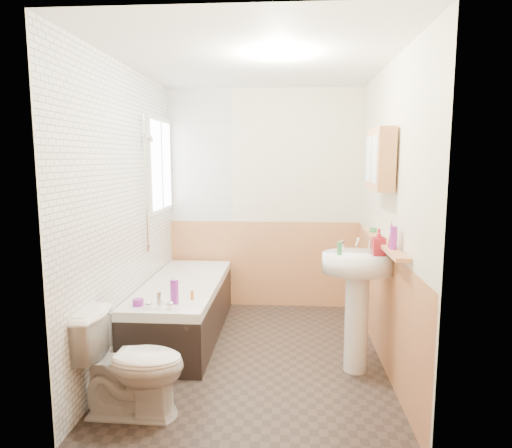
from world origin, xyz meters
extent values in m
plane|color=#2A221E|center=(0.00, 0.00, 0.00)|extent=(2.80, 2.80, 0.00)
plane|color=white|center=(0.00, 0.00, 2.50)|extent=(2.80, 2.80, 0.00)
cube|color=beige|center=(0.00, 1.41, 1.25)|extent=(2.20, 0.02, 2.50)
cube|color=beige|center=(0.00, -1.41, 1.25)|extent=(2.20, 0.02, 2.50)
cube|color=beige|center=(-1.11, 0.00, 1.25)|extent=(0.02, 2.80, 2.50)
cube|color=beige|center=(1.11, 0.00, 1.25)|extent=(0.02, 2.80, 2.50)
cube|color=tan|center=(1.09, 0.00, 0.50)|extent=(0.01, 2.80, 1.00)
cube|color=tan|center=(0.00, -1.39, 0.50)|extent=(2.20, 0.01, 1.00)
cube|color=tan|center=(0.00, 1.39, 0.50)|extent=(2.20, 0.01, 1.00)
cube|color=white|center=(-1.09, 0.00, 1.25)|extent=(0.01, 2.80, 2.50)
cube|color=white|center=(-0.73, 1.39, 1.75)|extent=(0.75, 0.01, 1.50)
cube|color=white|center=(-1.07, 0.95, 1.65)|extent=(0.03, 0.79, 0.99)
cube|color=white|center=(-1.05, 0.95, 1.65)|extent=(0.01, 0.70, 0.90)
cube|color=white|center=(-1.05, 0.95, 1.65)|extent=(0.01, 0.04, 0.90)
cube|color=black|center=(-0.73, 0.41, 0.23)|extent=(0.70, 1.84, 0.46)
cube|color=white|center=(-0.73, 0.41, 0.50)|extent=(0.70, 1.84, 0.08)
cube|color=white|center=(-0.73, 0.41, 0.49)|extent=(0.56, 1.70, 0.04)
cylinder|color=silver|center=(-0.73, -0.40, 0.61)|extent=(0.04, 0.04, 0.14)
sphere|color=silver|center=(-0.82, -0.40, 0.58)|extent=(0.06, 0.06, 0.06)
sphere|color=silver|center=(-0.64, -0.40, 0.58)|extent=(0.06, 0.06, 0.06)
cylinder|color=silver|center=(-1.05, 0.36, 1.48)|extent=(0.02, 0.02, 1.28)
cylinder|color=silver|center=(-1.05, 0.36, 0.90)|extent=(0.05, 0.05, 0.02)
cylinder|color=silver|center=(-1.05, 0.36, 2.07)|extent=(0.05, 0.05, 0.02)
cylinder|color=silver|center=(-1.00, 0.36, 1.91)|extent=(0.07, 0.09, 0.09)
imported|color=white|center=(-0.76, -1.00, 0.36)|extent=(0.74, 0.43, 0.72)
cylinder|color=white|center=(0.84, -0.24, 0.40)|extent=(0.19, 0.19, 0.79)
ellipsoid|color=white|center=(0.84, -0.24, 0.90)|extent=(0.57, 0.46, 0.15)
cylinder|color=silver|center=(0.73, -0.13, 1.02)|extent=(0.03, 0.03, 0.08)
cylinder|color=silver|center=(0.95, -0.13, 1.02)|extent=(0.03, 0.03, 0.08)
cylinder|color=silver|center=(0.84, -0.15, 1.06)|extent=(0.02, 0.11, 0.09)
cube|color=tan|center=(1.04, -0.14, 1.06)|extent=(0.10, 1.40, 0.03)
cube|color=tan|center=(1.02, -0.07, 1.72)|extent=(0.13, 0.55, 0.49)
cube|color=silver|center=(0.95, -0.20, 1.72)|extent=(0.01, 0.21, 0.37)
cube|color=silver|center=(0.95, 0.06, 1.72)|extent=(0.01, 0.21, 0.37)
cylinder|color=purple|center=(1.04, -0.53, 1.16)|extent=(0.06, 0.06, 0.17)
cone|color=maroon|center=(1.04, -0.45, 1.18)|extent=(0.06, 0.06, 0.22)
cylinder|color=#388447|center=(1.04, 0.26, 1.09)|extent=(0.07, 0.07, 0.04)
imported|color=maroon|center=(0.98, -0.30, 1.03)|extent=(0.10, 0.21, 0.10)
cylinder|color=#388447|center=(0.68, -0.31, 1.03)|extent=(0.04, 0.04, 0.10)
cube|color=purple|center=(-0.64, -0.27, 0.64)|extent=(0.06, 0.05, 0.20)
cylinder|color=purple|center=(-0.93, -0.33, 0.57)|extent=(0.09, 0.09, 0.06)
cylinder|color=orange|center=(-0.52, -0.15, 0.58)|extent=(0.03, 0.03, 0.08)
camera|label=1|loc=(0.28, -3.82, 1.72)|focal=32.00mm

